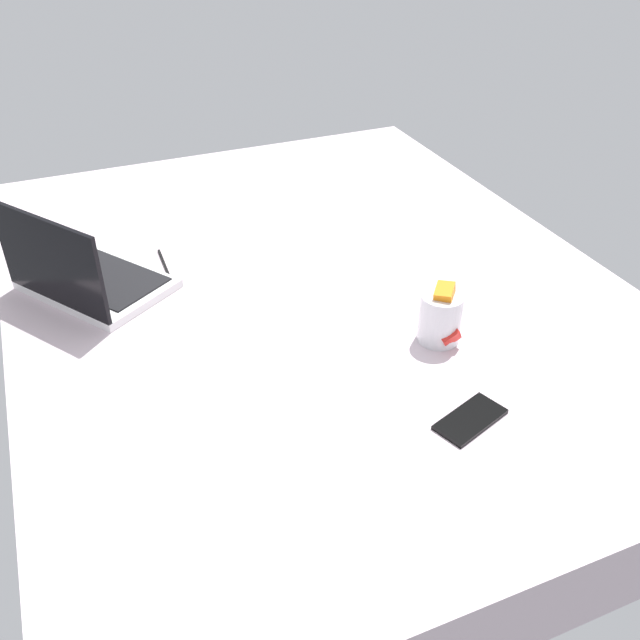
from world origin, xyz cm
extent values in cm
cube|color=silver|center=(0.00, 0.00, 9.00)|extent=(180.00, 140.00, 18.00)
cube|color=silver|center=(16.56, 47.82, 19.00)|extent=(40.22, 37.47, 2.00)
cube|color=black|center=(17.39, 46.57, 20.20)|extent=(33.56, 30.26, 0.40)
cube|color=black|center=(10.44, 56.96, 30.50)|extent=(27.97, 19.20, 21.00)
cylinder|color=silver|center=(-32.59, -16.05, 23.50)|extent=(9.00, 9.00, 11.00)
cube|color=red|center=(-34.59, -16.34, 21.51)|extent=(6.49, 5.44, 5.98)
cube|color=red|center=(-32.03, -15.72, 24.12)|extent=(6.79, 5.06, 6.11)
cube|color=blue|center=(-32.58, -16.84, 26.73)|extent=(6.52, 5.93, 5.00)
cube|color=orange|center=(-32.81, -16.32, 29.34)|extent=(6.31, 6.46, 4.37)
cube|color=black|center=(-57.10, -8.38, 18.40)|extent=(11.04, 15.46, 0.80)
cube|color=black|center=(20.03, 31.16, 18.30)|extent=(17.01, 1.08, 0.60)
camera|label=1|loc=(-133.54, 53.52, 105.89)|focal=39.08mm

